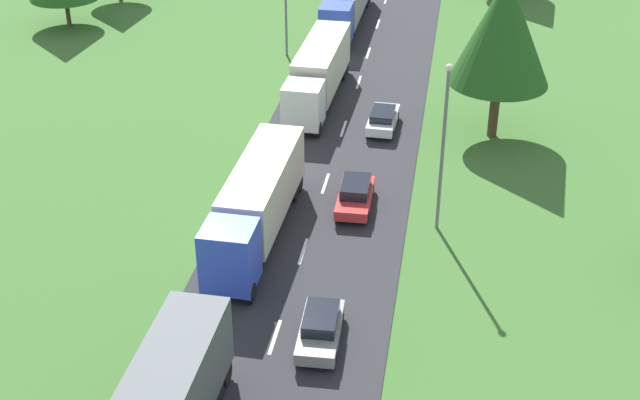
{
  "coord_description": "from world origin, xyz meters",
  "views": [
    {
      "loc": [
        6.89,
        -4.78,
        24.63
      ],
      "look_at": [
        0.7,
        32.6,
        2.56
      ],
      "focal_mm": 48.99,
      "sensor_mm": 36.0,
      "label": 1
    }
  ],
  "objects_px": {
    "truck_second": "(257,201)",
    "car_third": "(320,328)",
    "tree_elm": "(503,30)",
    "car_fourth": "(355,195)",
    "truck_fourth": "(347,1)",
    "car_fifth": "(383,119)",
    "lamppost_third": "(286,1)",
    "lamppost_second": "(443,141)",
    "truck_third": "(319,71)"
  },
  "relations": [
    {
      "from": "car_third",
      "to": "car_fourth",
      "type": "height_order",
      "value": "car_fourth"
    },
    {
      "from": "truck_fourth",
      "to": "lamppost_second",
      "type": "distance_m",
      "value": 33.19
    },
    {
      "from": "lamppost_third",
      "to": "lamppost_second",
      "type": "bearing_deg",
      "value": -61.58
    },
    {
      "from": "car_fourth",
      "to": "lamppost_third",
      "type": "height_order",
      "value": "lamppost_third"
    },
    {
      "from": "car_fourth",
      "to": "lamppost_second",
      "type": "bearing_deg",
      "value": -16.44
    },
    {
      "from": "car_fifth",
      "to": "lamppost_third",
      "type": "bearing_deg",
      "value": 125.57
    },
    {
      "from": "truck_second",
      "to": "car_third",
      "type": "relative_size",
      "value": 2.94
    },
    {
      "from": "lamppost_second",
      "to": "car_third",
      "type": "bearing_deg",
      "value": -113.66
    },
    {
      "from": "truck_second",
      "to": "truck_fourth",
      "type": "height_order",
      "value": "truck_second"
    },
    {
      "from": "truck_third",
      "to": "truck_fourth",
      "type": "relative_size",
      "value": 0.84
    },
    {
      "from": "car_third",
      "to": "lamppost_third",
      "type": "bearing_deg",
      "value": 103.68
    },
    {
      "from": "tree_elm",
      "to": "car_third",
      "type": "bearing_deg",
      "value": -108.62
    },
    {
      "from": "truck_fourth",
      "to": "tree_elm",
      "type": "relative_size",
      "value": 1.39
    },
    {
      "from": "lamppost_second",
      "to": "tree_elm",
      "type": "relative_size",
      "value": 0.88
    },
    {
      "from": "truck_third",
      "to": "lamppost_second",
      "type": "xyz_separation_m",
      "value": [
        8.96,
        -15.45,
        2.92
      ]
    },
    {
      "from": "car_third",
      "to": "lamppost_third",
      "type": "distance_m",
      "value": 35.41
    },
    {
      "from": "truck_second",
      "to": "car_fourth",
      "type": "relative_size",
      "value": 2.81
    },
    {
      "from": "truck_fourth",
      "to": "tree_elm",
      "type": "xyz_separation_m",
      "value": [
        12.15,
        -19.92,
        4.96
      ]
    },
    {
      "from": "truck_second",
      "to": "tree_elm",
      "type": "height_order",
      "value": "tree_elm"
    },
    {
      "from": "truck_second",
      "to": "truck_fourth",
      "type": "xyz_separation_m",
      "value": [
        -0.05,
        34.24,
        -0.09
      ]
    },
    {
      "from": "tree_elm",
      "to": "lamppost_third",
      "type": "bearing_deg",
      "value": 142.83
    },
    {
      "from": "truck_second",
      "to": "car_fifth",
      "type": "distance_m",
      "value": 14.96
    },
    {
      "from": "truck_fourth",
      "to": "car_fourth",
      "type": "distance_m",
      "value": 30.78
    },
    {
      "from": "truck_second",
      "to": "car_fourth",
      "type": "xyz_separation_m",
      "value": [
        4.6,
        3.85,
        -1.36
      ]
    },
    {
      "from": "truck_third",
      "to": "truck_fourth",
      "type": "distance_m",
      "value": 16.3
    },
    {
      "from": "lamppost_second",
      "to": "truck_third",
      "type": "bearing_deg",
      "value": 120.11
    },
    {
      "from": "car_third",
      "to": "lamppost_third",
      "type": "height_order",
      "value": "lamppost_third"
    },
    {
      "from": "truck_second",
      "to": "lamppost_third",
      "type": "distance_m",
      "value": 26.68
    },
    {
      "from": "truck_fourth",
      "to": "car_fifth",
      "type": "xyz_separation_m",
      "value": [
        5.15,
        -20.25,
        -1.31
      ]
    },
    {
      "from": "lamppost_third",
      "to": "car_third",
      "type": "bearing_deg",
      "value": -76.32
    },
    {
      "from": "car_fourth",
      "to": "tree_elm",
      "type": "relative_size",
      "value": 0.41
    },
    {
      "from": "truck_fourth",
      "to": "car_fourth",
      "type": "bearing_deg",
      "value": -81.29
    },
    {
      "from": "lamppost_second",
      "to": "tree_elm",
      "type": "xyz_separation_m",
      "value": [
        2.93,
        11.83,
        1.95
      ]
    },
    {
      "from": "truck_second",
      "to": "lamppost_third",
      "type": "relative_size",
      "value": 1.56
    },
    {
      "from": "lamppost_third",
      "to": "truck_third",
      "type": "bearing_deg",
      "value": -64.84
    },
    {
      "from": "car_third",
      "to": "truck_second",
      "type": "bearing_deg",
      "value": 120.23
    },
    {
      "from": "car_fourth",
      "to": "tree_elm",
      "type": "height_order",
      "value": "tree_elm"
    },
    {
      "from": "truck_fourth",
      "to": "car_third",
      "type": "height_order",
      "value": "truck_fourth"
    },
    {
      "from": "truck_second",
      "to": "car_third",
      "type": "bearing_deg",
      "value": -59.77
    },
    {
      "from": "lamppost_second",
      "to": "tree_elm",
      "type": "height_order",
      "value": "tree_elm"
    },
    {
      "from": "car_fifth",
      "to": "tree_elm",
      "type": "bearing_deg",
      "value": 2.71
    },
    {
      "from": "truck_third",
      "to": "car_fourth",
      "type": "height_order",
      "value": "truck_third"
    },
    {
      "from": "car_fifth",
      "to": "truck_fourth",
      "type": "bearing_deg",
      "value": 104.26
    },
    {
      "from": "car_third",
      "to": "lamppost_second",
      "type": "relative_size",
      "value": 0.44
    },
    {
      "from": "car_third",
      "to": "car_fourth",
      "type": "distance_m",
      "value": 11.75
    },
    {
      "from": "truck_third",
      "to": "car_third",
      "type": "height_order",
      "value": "truck_third"
    },
    {
      "from": "truck_second",
      "to": "car_third",
      "type": "distance_m",
      "value": 9.25
    },
    {
      "from": "car_fifth",
      "to": "lamppost_third",
      "type": "height_order",
      "value": "lamppost_third"
    },
    {
      "from": "truck_fourth",
      "to": "car_fifth",
      "type": "relative_size",
      "value": 3.47
    },
    {
      "from": "car_fifth",
      "to": "lamppost_third",
      "type": "xyz_separation_m",
      "value": [
        -8.82,
        12.33,
        3.55
      ]
    }
  ]
}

